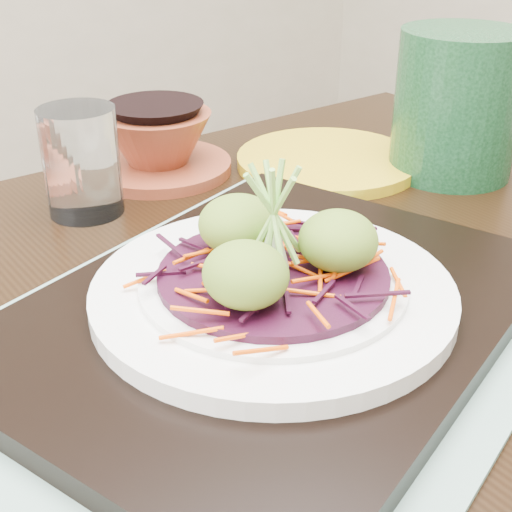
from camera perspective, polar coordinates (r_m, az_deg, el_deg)
dining_table at (r=0.59m, az=-2.10°, el=-12.42°), size 1.11×0.74×0.69m
placemat at (r=0.52m, az=1.33°, el=-5.46°), size 0.54×0.48×0.00m
serving_tray at (r=0.52m, az=1.34°, el=-4.45°), size 0.47×0.40×0.02m
white_plate at (r=0.51m, az=1.36°, el=-2.77°), size 0.26×0.26×0.02m
cabbage_bed at (r=0.50m, az=1.38°, el=-1.49°), size 0.16×0.16×0.01m
carrot_julienne at (r=0.50m, az=1.39°, el=-0.69°), size 0.20×0.20×0.01m
guacamole_scoops at (r=0.49m, az=1.46°, el=0.83°), size 0.14×0.13×0.04m
scallion_garnish at (r=0.48m, az=1.44°, el=2.95°), size 0.06×0.06×0.09m
water_glass at (r=0.70m, az=-13.78°, el=7.33°), size 0.08×0.08×0.10m
terracotta_bowl_set at (r=0.79m, az=-7.88°, el=8.72°), size 0.19×0.19×0.07m
yellow_plate at (r=0.82m, az=5.76°, el=7.59°), size 0.27×0.27×0.01m
green_jar at (r=0.80m, az=15.76°, el=11.62°), size 0.14×0.14×0.15m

